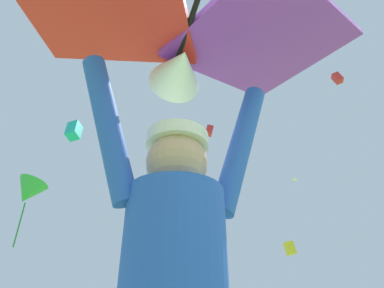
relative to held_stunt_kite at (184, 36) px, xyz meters
name	(u,v)px	position (x,y,z in m)	size (l,w,h in m)	color
held_stunt_kite	(184,36)	(0.00, 0.00, 0.00)	(1.65, 1.10, 0.40)	black
distant_kite_green_far_center	(28,192)	(-5.67, 9.05, 3.13)	(1.41, 1.36, 2.35)	green
distant_kite_yellow_low_right	(290,248)	(9.39, 35.22, 7.54)	(1.23, 1.03, 1.48)	yellow
distant_kite_red_overhead_distant	(209,131)	(0.89, 24.33, 15.49)	(0.81, 0.67, 1.08)	red
distant_kite_yellow_mid_right	(142,230)	(-3.53, 18.77, 4.70)	(1.28, 1.27, 1.56)	yellow
distant_kite_red_mid_left	(337,78)	(10.40, 18.10, 15.91)	(0.82, 0.68, 0.96)	red
distant_kite_teal_high_right	(74,131)	(-7.14, 14.60, 9.24)	(0.88, 1.03, 1.25)	#19B2AD
distant_kite_white_low_left	(295,179)	(10.75, 33.82, 14.91)	(0.73, 0.73, 0.17)	white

